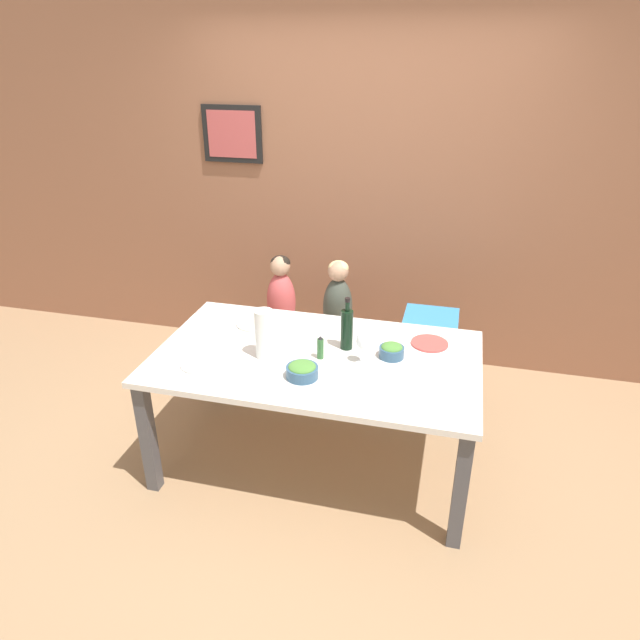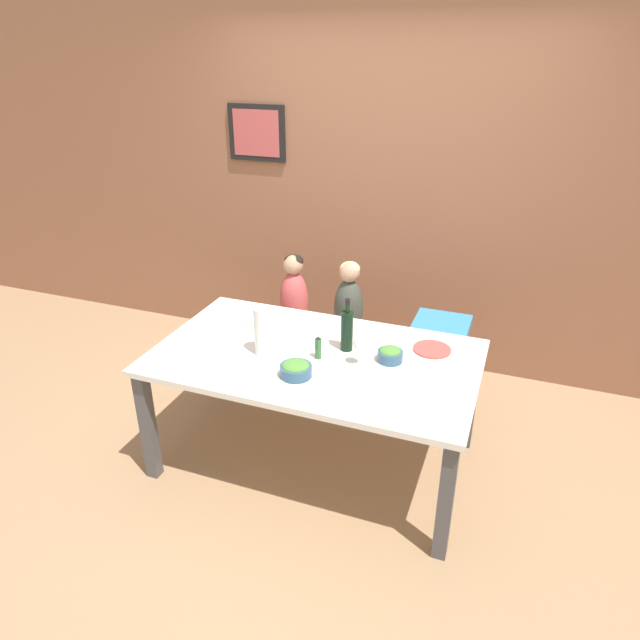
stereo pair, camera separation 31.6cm
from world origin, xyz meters
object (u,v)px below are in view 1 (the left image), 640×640
at_px(wine_glass_near, 362,342).
at_px(salad_bowl_small, 392,350).
at_px(paper_towel_roll, 264,334).
at_px(chair_far_left, 282,337).
at_px(person_child_center, 338,299).
at_px(chair_far_center, 337,343).
at_px(salad_bowl_large, 302,370).
at_px(person_child_left, 281,294).
at_px(chair_right_highchair, 429,336).
at_px(dinner_plate_back_left, 254,324).
at_px(wine_bottle, 347,328).
at_px(dinner_plate_back_right, 430,343).
at_px(dinner_plate_front_left, 201,364).

distance_m(wine_glass_near, salad_bowl_small, 0.20).
bearing_deg(wine_glass_near, paper_towel_roll, -172.85).
bearing_deg(wine_glass_near, chair_far_left, 132.41).
bearing_deg(person_child_center, paper_towel_roll, -104.84).
distance_m(chair_far_center, salad_bowl_small, 0.90).
bearing_deg(salad_bowl_small, salad_bowl_large, -142.40).
bearing_deg(person_child_center, wine_glass_near, -68.40).
bearing_deg(person_child_left, chair_right_highchair, -0.04).
height_order(person_child_center, dinner_plate_back_left, person_child_center).
bearing_deg(chair_right_highchair, chair_far_center, 180.00).
height_order(salad_bowl_small, dinner_plate_back_left, salad_bowl_small).
relative_size(wine_bottle, dinner_plate_back_right, 1.46).
xyz_separation_m(person_child_center, dinner_plate_back_left, (-0.42, -0.49, -0.00)).
relative_size(salad_bowl_small, dinner_plate_back_left, 0.65).
relative_size(wine_glass_near, dinner_plate_back_left, 0.85).
bearing_deg(dinner_plate_front_left, chair_right_highchair, 41.28).
xyz_separation_m(salad_bowl_small, dinner_plate_back_right, (0.19, 0.20, -0.03)).
height_order(chair_far_left, salad_bowl_small, salad_bowl_small).
height_order(wine_glass_near, salad_bowl_large, wine_glass_near).
relative_size(dinner_plate_front_left, dinner_plate_back_left, 1.00).
height_order(chair_right_highchair, person_child_left, person_child_left).
bearing_deg(dinner_plate_front_left, person_child_center, 62.46).
bearing_deg(chair_far_center, person_child_left, 179.90).
xyz_separation_m(wine_glass_near, salad_bowl_small, (0.15, 0.10, -0.09)).
distance_m(person_child_center, dinner_plate_back_left, 0.64).
height_order(chair_far_center, dinner_plate_front_left, dinner_plate_front_left).
bearing_deg(dinner_plate_back_left, dinner_plate_back_right, 0.45).
xyz_separation_m(salad_bowl_large, dinner_plate_back_right, (0.62, 0.52, -0.03)).
xyz_separation_m(chair_right_highchair, dinner_plate_front_left, (-1.16, -1.02, 0.20)).
bearing_deg(dinner_plate_back_right, chair_right_highchair, 92.53).
relative_size(paper_towel_roll, dinner_plate_back_left, 1.31).
relative_size(chair_far_left, chair_right_highchair, 0.69).
distance_m(chair_far_center, salad_bowl_large, 1.07).
xyz_separation_m(person_child_left, salad_bowl_large, (0.44, -1.00, 0.03)).
xyz_separation_m(chair_far_center, person_child_left, (-0.40, 0.00, 0.34)).
relative_size(chair_far_left, chair_far_center, 1.00).
height_order(person_child_center, salad_bowl_large, person_child_center).
bearing_deg(person_child_center, chair_far_left, -179.90).
bearing_deg(wine_bottle, wine_glass_near, -50.32).
xyz_separation_m(paper_towel_roll, wine_glass_near, (0.53, 0.07, -0.01)).
bearing_deg(wine_bottle, person_child_center, 106.83).
height_order(chair_far_center, wine_glass_near, wine_glass_near).
bearing_deg(paper_towel_roll, salad_bowl_large, -31.79).
bearing_deg(salad_bowl_small, person_child_center, 123.89).
bearing_deg(paper_towel_roll, chair_far_center, 75.15).
bearing_deg(wine_glass_near, chair_far_center, 111.62).
height_order(chair_right_highchair, dinner_plate_back_left, dinner_plate_back_left).
bearing_deg(dinner_plate_back_left, dinner_plate_front_left, -101.59).
distance_m(person_child_center, wine_glass_near, 0.84).
distance_m(chair_right_highchair, person_child_left, 1.05).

